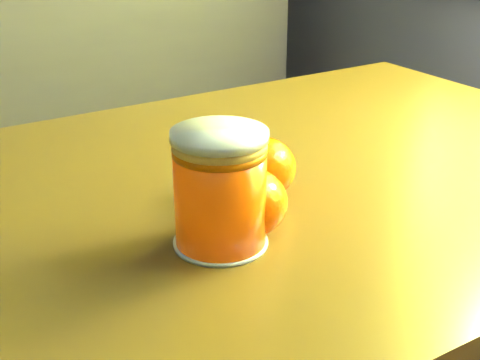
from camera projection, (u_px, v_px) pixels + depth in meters
table at (281, 240)px, 0.80m from camera, size 0.93×0.65×0.69m
juice_glass at (220, 190)px, 0.59m from camera, size 0.08×0.08×0.11m
orange_front at (250, 202)px, 0.61m from camera, size 0.08×0.08×0.06m
orange_back at (262, 167)px, 0.69m from camera, size 0.09×0.09×0.06m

